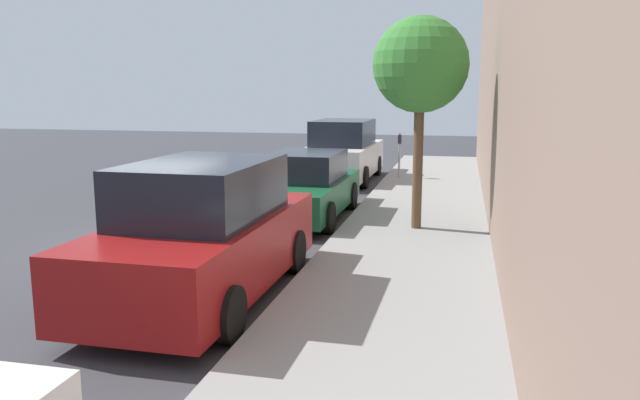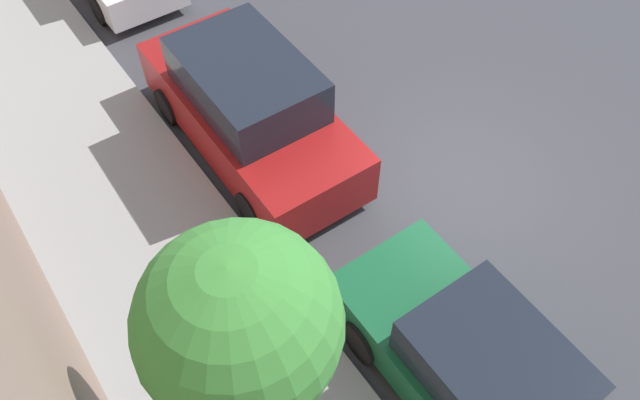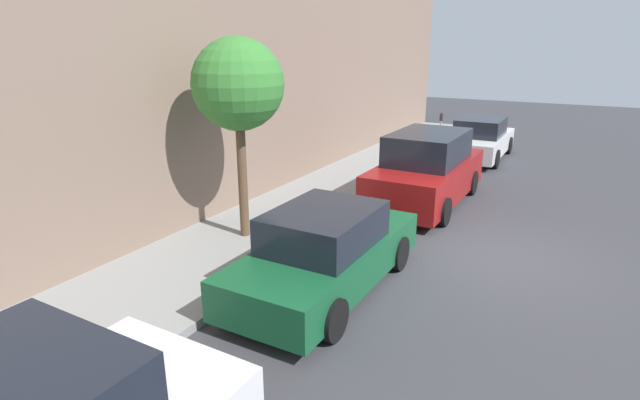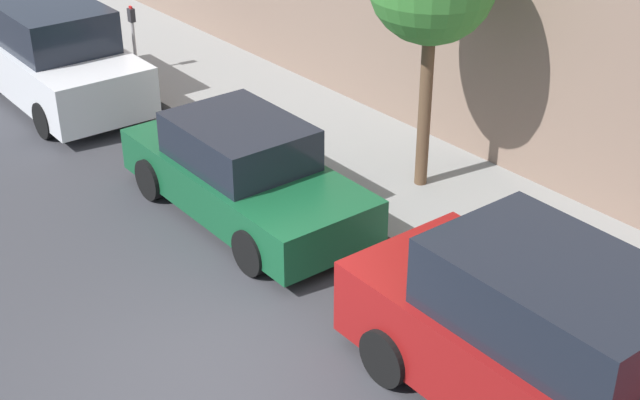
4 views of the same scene
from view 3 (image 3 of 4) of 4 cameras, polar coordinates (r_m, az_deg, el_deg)
name	(u,v)px [view 3 (image 3 of 4)]	position (r m, az deg, el deg)	size (l,w,h in m)	color
ground_plane	(493,256)	(11.09, 19.21, -6.09)	(60.00, 60.00, 0.00)	#38383D
sidewalk	(290,215)	(12.72, -3.42, -1.68)	(3.01, 32.00, 0.15)	gray
parked_sedan_nearest	(480,140)	(20.04, 17.81, 6.60)	(1.92, 4.50, 1.54)	silver
parked_suv_second	(427,171)	(13.90, 12.08, 3.31)	(2.08, 4.82, 1.98)	maroon
parked_sedan_third	(326,252)	(8.88, 0.68, -5.96)	(1.92, 4.52, 1.54)	#14512D
parking_meter_near	(441,126)	(20.83, 13.64, 8.20)	(0.11, 0.15, 1.44)	#ADADB2
street_tree	(238,86)	(10.58, -9.35, 12.76)	(1.90, 1.90, 4.25)	brown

